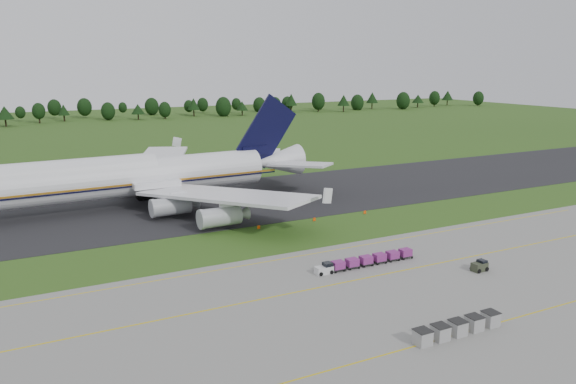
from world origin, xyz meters
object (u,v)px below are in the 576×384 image
utility_cart (479,267)px  uld_row (458,328)px  baggage_train (364,261)px  aircraft (126,177)px  edge_markers (314,220)px

utility_cart → uld_row: bearing=-141.5°
utility_cart → uld_row: uld_row is taller
utility_cart → baggage_train: bearing=145.9°
uld_row → aircraft: bearing=105.6°
utility_cart → uld_row: (-16.45, -13.08, 0.23)m
aircraft → edge_markers: bearing=-42.3°
baggage_train → utility_cart: size_ratio=7.16×
aircraft → utility_cart: (36.60, -59.33, -5.63)m
utility_cart → edge_markers: utility_cart is taller
utility_cart → edge_markers: (-7.81, 33.15, -0.38)m
aircraft → utility_cart: aircraft is taller
aircraft → uld_row: bearing=-74.4°
baggage_train → uld_row: (-3.15, -22.09, 0.05)m
aircraft → edge_markers: aircraft is taller
baggage_train → uld_row: 22.31m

